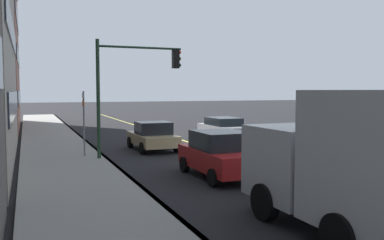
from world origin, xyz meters
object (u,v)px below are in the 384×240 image
object	(u,v)px
car_tan	(153,136)
street_sign_post	(84,119)
traffic_light_mast	(132,78)
car_red	(221,154)
pedestrian_with_backpack	(275,147)
car_silver	(224,129)

from	to	relation	value
car_tan	street_sign_post	distance (m)	4.16
car_tan	street_sign_post	size ratio (longest dim) A/B	1.28
traffic_light_mast	car_red	bearing A→B (deg)	-157.60
car_red	traffic_light_mast	world-z (taller)	traffic_light_mast
car_tan	traffic_light_mast	size ratio (longest dim) A/B	0.74
car_tan	street_sign_post	xyz separation A→B (m)	(-1.51, 3.73, 1.09)
car_tan	car_red	bearing A→B (deg)	-177.23
pedestrian_with_backpack	street_sign_post	world-z (taller)	street_sign_post
car_tan	car_red	xyz separation A→B (m)	(-7.50, -0.36, 0.10)
car_tan	car_silver	size ratio (longest dim) A/B	0.93
street_sign_post	pedestrian_with_backpack	bearing A→B (deg)	-136.49
car_red	street_sign_post	bearing A→B (deg)	34.28
pedestrian_with_backpack	traffic_light_mast	distance (m)	7.25
car_silver	traffic_light_mast	size ratio (longest dim) A/B	0.80
car_red	pedestrian_with_backpack	size ratio (longest dim) A/B	2.25
car_silver	traffic_light_mast	bearing A→B (deg)	122.97
car_silver	pedestrian_with_backpack	world-z (taller)	pedestrian_with_backpack
car_tan	pedestrian_with_backpack	distance (m)	8.28
car_tan	car_red	size ratio (longest dim) A/B	1.00
car_red	car_silver	bearing A→B (deg)	-26.80
car_tan	traffic_light_mast	bearing A→B (deg)	146.44
car_silver	traffic_light_mast	xyz separation A→B (m)	(-4.39, 6.78, 2.92)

